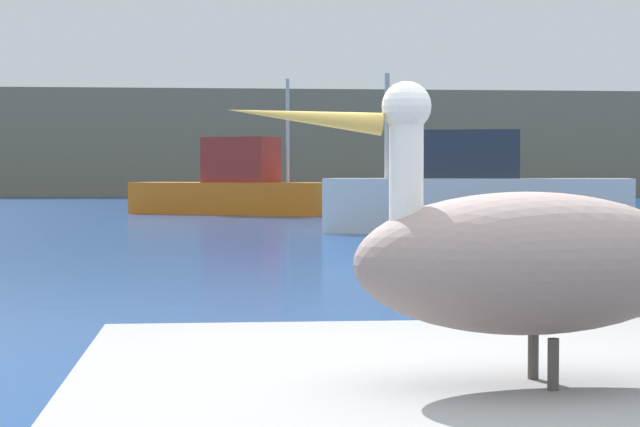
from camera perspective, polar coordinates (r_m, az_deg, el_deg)
hillside_backdrop at (r=79.22m, az=-4.88°, el=3.40°), size 140.00×15.95×6.70m
pelican at (r=3.09m, az=10.02°, el=-2.25°), size 1.27×0.51×0.81m
fishing_boat_orange at (r=39.45m, az=-4.30°, el=1.30°), size 7.18×5.02×4.59m
fishing_boat_white at (r=27.21m, az=7.72°, el=0.89°), size 7.34×3.65×3.79m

